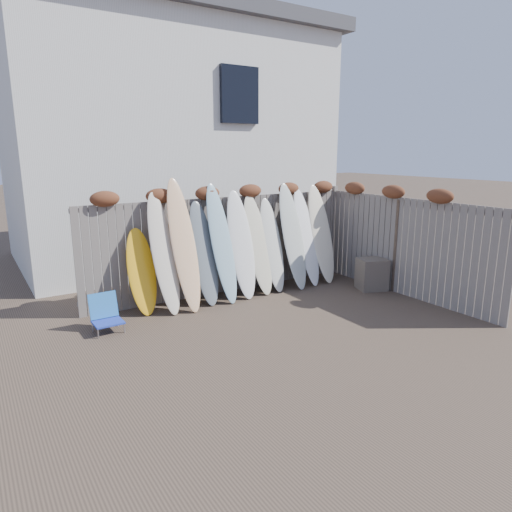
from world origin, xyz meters
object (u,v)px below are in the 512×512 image
surfboard_0 (142,272)px  wooden_crate (372,274)px  lattice_panel (377,241)px  beach_chair (106,314)px

surfboard_0 → wooden_crate: bearing=-14.5°
lattice_panel → beach_chair: bearing=-175.5°
beach_chair → surfboard_0: size_ratio=0.38×
wooden_crate → surfboard_0: 4.81m
wooden_crate → surfboard_0: bearing=164.9°
beach_chair → surfboard_0: (0.81, 0.49, 0.49)m
beach_chair → surfboard_0: 1.07m
beach_chair → lattice_panel: lattice_panel is taller
lattice_panel → wooden_crate: bearing=-137.5°
beach_chair → lattice_panel: bearing=-4.9°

